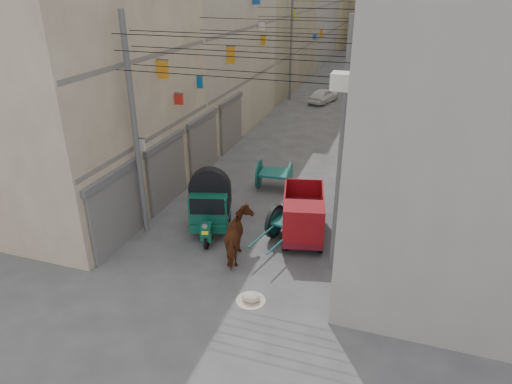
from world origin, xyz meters
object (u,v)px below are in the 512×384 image
at_px(tonga_cart, 289,225).
at_px(auto_rickshaw, 210,203).
at_px(horse, 239,237).
at_px(distant_car_grey, 368,102).
at_px(distant_car_white, 323,95).
at_px(second_cart, 274,174).
at_px(feed_sack, 251,297).
at_px(distant_car_green, 356,73).
at_px(mini_truck, 303,220).

bearing_deg(tonga_cart, auto_rickshaw, -164.46).
distance_m(auto_rickshaw, horse, 2.35).
distance_m(horse, distant_car_grey, 21.78).
xyz_separation_m(auto_rickshaw, distant_car_white, (0.40, 20.99, -0.59)).
height_order(second_cart, feed_sack, second_cart).
bearing_deg(second_cart, distant_car_green, 83.92).
bearing_deg(distant_car_grey, second_cart, -111.87).
bearing_deg(distant_car_grey, feed_sack, -104.82).
bearing_deg(feed_sack, second_cart, 101.31).
xyz_separation_m(tonga_cart, horse, (-1.33, -1.66, 0.18)).
height_order(mini_truck, second_cart, mini_truck).
relative_size(distant_car_white, distant_car_grey, 0.96).
relative_size(mini_truck, distant_car_green, 0.94).
bearing_deg(second_cart, feed_sack, -83.92).
height_order(mini_truck, feed_sack, mini_truck).
bearing_deg(auto_rickshaw, distant_car_white, 72.74).
height_order(tonga_cart, feed_sack, tonga_cart).
bearing_deg(distant_car_green, distant_car_white, 70.77).
bearing_deg(mini_truck, distant_car_white, 85.96).
relative_size(auto_rickshaw, distant_car_grey, 0.84).
bearing_deg(second_cart, tonga_cart, -72.35).
bearing_deg(tonga_cart, feed_sack, -79.29).
xyz_separation_m(feed_sack, distant_car_green, (-1.21, 34.70, 0.40)).
xyz_separation_m(distant_car_white, distant_car_grey, (3.53, -0.89, 0.01)).
xyz_separation_m(feed_sack, distant_car_white, (-2.47, 24.64, 0.41)).
bearing_deg(distant_car_grey, auto_rickshaw, -113.31).
height_order(auto_rickshaw, distant_car_white, auto_rickshaw).
xyz_separation_m(distant_car_white, distant_car_green, (1.26, 10.06, -0.01)).
height_order(tonga_cart, distant_car_green, tonga_cart).
bearing_deg(distant_car_white, distant_car_green, -81.26).
distance_m(second_cart, distant_car_grey, 15.97).
bearing_deg(distant_car_green, tonga_cart, 80.50).
distance_m(tonga_cart, second_cart, 4.63).
height_order(horse, distant_car_white, horse).
distance_m(distant_car_white, distant_car_grey, 3.64).
bearing_deg(mini_truck, distant_car_green, 80.84).
distance_m(auto_rickshaw, distant_car_grey, 20.50).
xyz_separation_m(auto_rickshaw, mini_truck, (3.55, 0.25, -0.26)).
height_order(mini_truck, distant_car_green, mini_truck).
distance_m(mini_truck, feed_sack, 4.03).
bearing_deg(horse, tonga_cart, -143.78).
xyz_separation_m(mini_truck, distant_car_grey, (0.38, 19.85, -0.32)).
height_order(feed_sack, horse, horse).
bearing_deg(mini_truck, second_cart, 106.41).
height_order(auto_rickshaw, second_cart, auto_rickshaw).
height_order(tonga_cart, mini_truck, mini_truck).
relative_size(tonga_cart, distant_car_green, 0.82).
bearing_deg(feed_sack, distant_car_green, 92.00).
bearing_deg(distant_car_white, distant_car_grey, -178.22).
bearing_deg(feed_sack, auto_rickshaw, 128.13).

